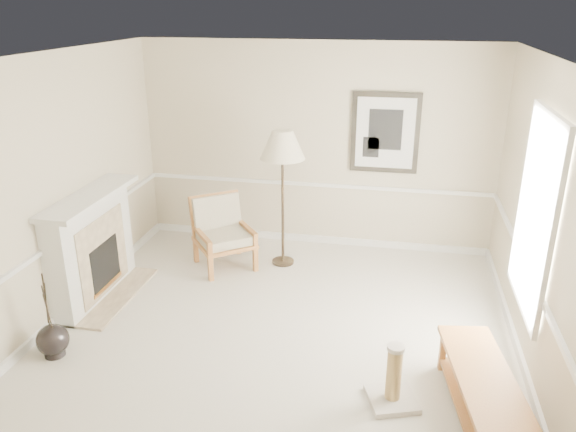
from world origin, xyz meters
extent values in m
plane|color=silver|center=(0.00, 0.00, 0.00)|extent=(5.50, 5.50, 0.00)
cube|color=beige|center=(0.00, 2.75, 1.45)|extent=(5.00, 0.04, 2.90)
cube|color=beige|center=(0.00, -2.75, 1.45)|extent=(5.00, 0.04, 2.90)
cube|color=beige|center=(-2.50, 0.00, 1.45)|extent=(0.04, 5.50, 2.90)
cube|color=beige|center=(2.50, 0.00, 1.45)|extent=(0.04, 5.50, 2.90)
cube|color=white|center=(0.00, 0.00, 2.90)|extent=(5.00, 5.50, 0.04)
cube|color=white|center=(0.00, 2.73, 0.05)|extent=(4.95, 0.04, 0.10)
cube|color=white|center=(0.00, 2.73, 0.90)|extent=(4.95, 0.04, 0.05)
cube|color=white|center=(2.46, 0.40, 1.50)|extent=(0.03, 1.20, 1.80)
cube|color=white|center=(2.45, 0.40, 1.50)|extent=(0.05, 1.34, 1.94)
cube|color=black|center=(0.95, 2.72, 1.70)|extent=(0.92, 0.04, 1.10)
cube|color=white|center=(0.95, 2.69, 1.70)|extent=(0.78, 0.01, 0.96)
cube|color=black|center=(0.95, 2.69, 1.75)|extent=(0.45, 0.01, 0.55)
cube|color=white|center=(-2.36, 0.60, 0.62)|extent=(0.28, 1.50, 1.25)
cube|color=white|center=(-2.31, 0.60, 1.28)|extent=(0.46, 1.64, 0.06)
cube|color=#C6B28E|center=(-2.21, 0.60, 0.55)|extent=(0.02, 1.05, 0.95)
cube|color=black|center=(-2.20, 0.60, 0.42)|extent=(0.02, 0.62, 0.58)
cube|color=#C38741|center=(-2.20, 0.60, 0.16)|extent=(0.01, 0.66, 0.05)
cube|color=#C6B28E|center=(-2.20, 0.60, 0.01)|extent=(0.60, 1.50, 0.03)
sphere|color=black|center=(-2.15, -0.63, 0.18)|extent=(0.32, 0.32, 0.32)
cylinder|color=black|center=(-2.15, -0.63, 0.05)|extent=(0.21, 0.21, 0.09)
cylinder|color=black|center=(-2.15, -0.63, 0.60)|extent=(0.11, 0.10, 0.51)
cylinder|color=black|center=(-2.15, -0.63, 0.56)|extent=(0.13, 0.12, 0.41)
cylinder|color=black|center=(-2.15, -0.63, 0.64)|extent=(0.06, 0.06, 0.60)
cube|color=olive|center=(-1.11, 1.24, 0.19)|extent=(0.08, 0.08, 0.38)
cube|color=olive|center=(-1.49, 1.73, 0.19)|extent=(0.08, 0.08, 0.38)
cube|color=olive|center=(-0.62, 1.62, 0.19)|extent=(0.08, 0.08, 0.38)
cube|color=olive|center=(-1.00, 2.11, 0.19)|extent=(0.08, 0.08, 0.38)
cube|color=olive|center=(-1.06, 1.68, 0.35)|extent=(0.99, 0.99, 0.05)
cube|color=olive|center=(-1.25, 1.93, 0.66)|extent=(0.66, 0.56, 0.55)
cube|color=olive|center=(-1.30, 1.49, 0.52)|extent=(0.48, 0.59, 0.05)
cube|color=olive|center=(-0.81, 1.87, 0.52)|extent=(0.48, 0.59, 0.05)
cube|color=white|center=(-1.06, 1.68, 0.44)|extent=(0.90, 0.90, 0.12)
cube|color=white|center=(-1.21, 1.88, 0.68)|extent=(0.63, 0.55, 0.49)
cylinder|color=black|center=(-0.31, 1.94, 0.02)|extent=(0.30, 0.30, 0.03)
cylinder|color=black|center=(-0.31, 1.94, 0.86)|extent=(0.04, 0.04, 1.66)
cone|color=beige|center=(-0.31, 1.94, 1.66)|extent=(0.77, 0.77, 0.37)
cube|color=olive|center=(1.98, -0.79, 0.43)|extent=(0.71, 1.64, 0.05)
cube|color=olive|center=(1.98, -0.79, 0.11)|extent=(0.62, 1.52, 0.03)
cube|color=olive|center=(1.69, -0.10, 0.20)|extent=(0.06, 0.06, 0.41)
cube|color=olive|center=(2.05, -0.05, 0.20)|extent=(0.06, 0.06, 0.41)
cube|color=beige|center=(1.24, -0.68, 0.03)|extent=(0.53, 0.53, 0.05)
cylinder|color=tan|center=(1.24, -0.68, 0.30)|extent=(0.13, 0.13, 0.50)
cylinder|color=beige|center=(1.24, -0.68, 0.57)|extent=(0.16, 0.16, 0.04)
camera|label=1|loc=(1.12, -4.90, 3.38)|focal=35.00mm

